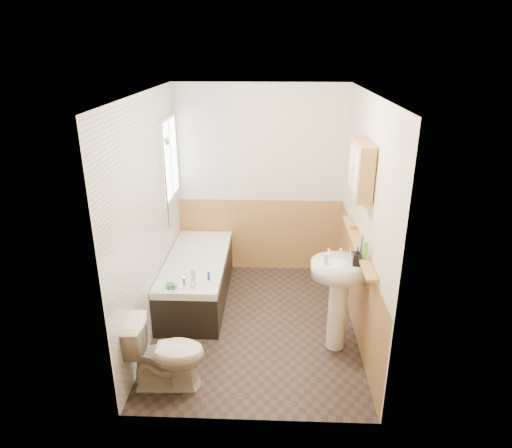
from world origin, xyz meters
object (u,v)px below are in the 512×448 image
object	(u,v)px
bathtub	(197,278)
pine_shelf	(358,244)
medicine_cabinet	(361,169)
toilet	(166,353)
sink	(339,287)

from	to	relation	value
bathtub	pine_shelf	xyz separation A→B (m)	(1.77, -0.62, 0.76)
bathtub	pine_shelf	bearing A→B (deg)	-19.20
pine_shelf	medicine_cabinet	size ratio (longest dim) A/B	2.65
bathtub	pine_shelf	size ratio (longest dim) A/B	1.08
toilet	pine_shelf	size ratio (longest dim) A/B	0.45
toilet	pine_shelf	bearing A→B (deg)	-65.79
bathtub	sink	xyz separation A→B (m)	(1.57, -0.89, 0.41)
sink	pine_shelf	bearing A→B (deg)	68.36
bathtub	sink	size ratio (longest dim) A/B	1.53
toilet	medicine_cabinet	distance (m)	2.49
sink	pine_shelf	xyz separation A→B (m)	(0.20, 0.27, 0.34)
bathtub	toilet	world-z (taller)	bathtub
pine_shelf	medicine_cabinet	world-z (taller)	medicine_cabinet
sink	pine_shelf	size ratio (longest dim) A/B	0.71
bathtub	pine_shelf	world-z (taller)	pine_shelf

